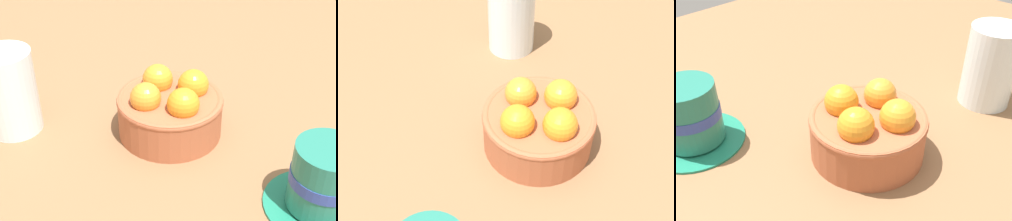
# 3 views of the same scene
# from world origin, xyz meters

# --- Properties ---
(ground_plane) EXTENTS (1.28, 1.19, 0.04)m
(ground_plane) POSITION_xyz_m (0.00, 0.00, -0.02)
(ground_plane) COLOR brown
(terracotta_bowl) EXTENTS (0.14, 0.14, 0.09)m
(terracotta_bowl) POSITION_xyz_m (-0.00, -0.00, 0.04)
(terracotta_bowl) COLOR #AD5938
(terracotta_bowl) RESTS_ON ground_plane
(coffee_cup) EXTENTS (0.12, 0.12, 0.08)m
(coffee_cup) POSITION_xyz_m (-0.14, 0.17, 0.04)
(coffee_cup) COLOR #1E7B5E
(coffee_cup) RESTS_ON ground_plane
(water_glass) EXTENTS (0.07, 0.07, 0.12)m
(water_glass) POSITION_xyz_m (0.21, -0.05, 0.06)
(water_glass) COLOR silver
(water_glass) RESTS_ON ground_plane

